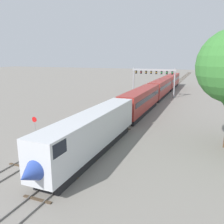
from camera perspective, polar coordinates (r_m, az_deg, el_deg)
The scene contains 6 objects.
ground_plane at distance 25.41m, azimuth -12.61°, elevation -12.26°, with size 400.00×400.00×0.00m, color gray.
track_main at distance 80.23m, azimuth 13.68°, elevation 5.23°, with size 2.60×200.00×0.16m.
track_near at distance 62.01m, azimuth 5.85°, elevation 3.25°, with size 2.60×160.00×0.16m.
passenger_train at distance 55.88m, azimuth 10.02°, elevation 4.65°, with size 3.04×83.63×4.80m.
signal_gantry at distance 66.18m, azimuth 10.16°, elevation 8.88°, with size 12.10×0.49×8.00m.
stop_sign at distance 33.75m, azimuth -18.42°, elevation -2.78°, with size 0.76×0.08×2.88m.
Camera 1 is at (13.39, -18.68, 10.83)m, focal length 37.30 mm.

